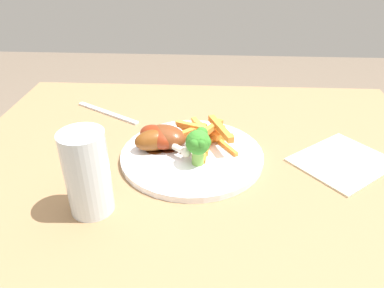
# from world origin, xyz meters

# --- Properties ---
(dining_table) EXTENTS (0.96, 0.75, 0.73)m
(dining_table) POSITION_xyz_m (0.00, 0.00, 0.61)
(dining_table) COLOR #8E6B47
(dining_table) RESTS_ON ground_plane
(dinner_plate) EXTENTS (0.27, 0.27, 0.01)m
(dinner_plate) POSITION_xyz_m (0.02, 0.00, 0.73)
(dinner_plate) COLOR white
(dinner_plate) RESTS_ON dining_table
(broccoli_floret_front) EXTENTS (0.05, 0.05, 0.07)m
(broccoli_floret_front) POSITION_xyz_m (0.00, 0.04, 0.78)
(broccoli_floret_front) COLOR #78B349
(broccoli_floret_front) RESTS_ON dinner_plate
(carrot_fries_pile) EXTENTS (0.13, 0.15, 0.04)m
(carrot_fries_pile) POSITION_xyz_m (-0.01, -0.04, 0.76)
(carrot_fries_pile) COLOR orange
(carrot_fries_pile) RESTS_ON dinner_plate
(chicken_drumstick_near) EXTENTS (0.13, 0.08, 0.04)m
(chicken_drumstick_near) POSITION_xyz_m (0.09, -0.01, 0.76)
(chicken_drumstick_near) COLOR #4F230C
(chicken_drumstick_near) RESTS_ON dinner_plate
(chicken_drumstick_far) EXTENTS (0.13, 0.09, 0.04)m
(chicken_drumstick_far) POSITION_xyz_m (0.07, -0.02, 0.76)
(chicken_drumstick_far) COLOR #4E200F
(chicken_drumstick_far) RESTS_ON dinner_plate
(chicken_drumstick_extra) EXTENTS (0.12, 0.10, 0.04)m
(chicken_drumstick_extra) POSITION_xyz_m (0.08, -0.02, 0.76)
(chicken_drumstick_extra) COLOR #5B180A
(chicken_drumstick_extra) RESTS_ON dinner_plate
(fork) EXTENTS (0.17, 0.11, 0.00)m
(fork) POSITION_xyz_m (0.23, -0.18, 0.73)
(fork) COLOR silver
(fork) RESTS_ON dining_table
(water_glass) EXTENTS (0.07, 0.07, 0.14)m
(water_glass) POSITION_xyz_m (0.17, 0.16, 0.79)
(water_glass) COLOR silver
(water_glass) RESTS_ON dining_table
(napkin) EXTENTS (0.22, 0.22, 0.00)m
(napkin) POSITION_xyz_m (-0.27, 0.00, 0.73)
(napkin) COLOR beige
(napkin) RESTS_ON dining_table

